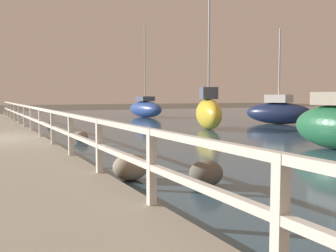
{
  "coord_description": "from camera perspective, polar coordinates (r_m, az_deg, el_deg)",
  "views": [
    {
      "loc": [
        -0.14,
        -13.72,
        1.65
      ],
      "look_at": [
        4.8,
        -3.72,
        0.79
      ],
      "focal_mm": 42.0,
      "sensor_mm": 36.0,
      "label": 1
    }
  ],
  "objects": [
    {
      "name": "boulder_near_dock",
      "position": [
        7.73,
        -5.48,
        -5.95
      ],
      "size": [
        0.7,
        0.63,
        0.52
      ],
      "color": "gray",
      "rests_on": "ground"
    },
    {
      "name": "boulder_mid_strip",
      "position": [
        14.55,
        -12.54,
        -1.57
      ],
      "size": [
        0.42,
        0.38,
        0.31
      ],
      "color": "#666056",
      "rests_on": "ground"
    },
    {
      "name": "boulder_upstream",
      "position": [
        14.37,
        -12.5,
        -1.5
      ],
      "size": [
        0.52,
        0.47,
        0.39
      ],
      "color": "gray",
      "rests_on": "ground"
    },
    {
      "name": "railing",
      "position": [
        13.88,
        -18.06,
        1.22
      ],
      "size": [
        0.1,
        32.5,
        0.97
      ],
      "color": "silver",
      "rests_on": "dock_walkway"
    },
    {
      "name": "sailboat_navy",
      "position": [
        23.69,
        15.74,
        1.97
      ],
      "size": [
        3.04,
        4.35,
        5.48
      ],
      "rotation": [
        0.0,
        0.0,
        0.4
      ],
      "color": "#192347",
      "rests_on": "water_surface"
    },
    {
      "name": "boulder_far_strip",
      "position": [
        21.56,
        -16.67,
        0.22
      ],
      "size": [
        0.37,
        0.34,
        0.28
      ],
      "color": "#666056",
      "rests_on": "ground"
    },
    {
      "name": "sailboat_blue",
      "position": [
        29.97,
        -3.35,
        2.58
      ],
      "size": [
        1.62,
        4.83,
        7.18
      ],
      "rotation": [
        0.0,
        0.0,
        0.04
      ],
      "color": "#2D4C9E",
      "rests_on": "water_surface"
    },
    {
      "name": "sailboat_yellow",
      "position": [
        19.44,
        5.89,
        2.06
      ],
      "size": [
        2.15,
        3.64,
        8.23
      ],
      "rotation": [
        0.0,
        0.0,
        -0.34
      ],
      "color": "gold",
      "rests_on": "water_surface"
    },
    {
      "name": "boulder_water_edge",
      "position": [
        7.24,
        5.55,
        -6.85
      ],
      "size": [
        0.64,
        0.58,
        0.48
      ],
      "color": "#666056",
      "rests_on": "ground"
    }
  ]
}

